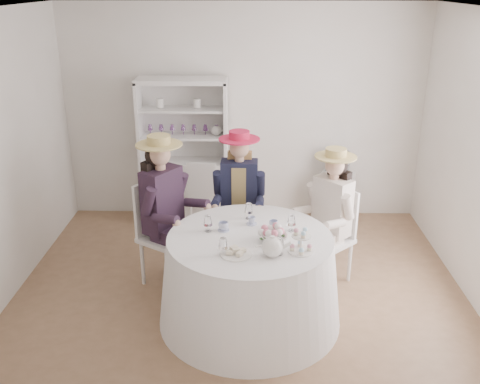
{
  "coord_description": "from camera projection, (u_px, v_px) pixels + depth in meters",
  "views": [
    {
      "loc": [
        0.1,
        -4.61,
        2.93
      ],
      "look_at": [
        0.0,
        0.1,
        1.05
      ],
      "focal_mm": 40.0,
      "sensor_mm": 36.0,
      "label": 1
    }
  ],
  "objects": [
    {
      "name": "flower_bowl",
      "position": [
        274.0,
        238.0,
        4.58
      ],
      "size": [
        0.26,
        0.26,
        0.06
      ],
      "primitive_type": "imported",
      "rotation": [
        0.0,
        0.0,
        0.13
      ],
      "color": "white",
      "rests_on": "tea_table"
    },
    {
      "name": "wall_back",
      "position": [
        243.0,
        114.0,
        6.73
      ],
      "size": [
        4.5,
        0.0,
        4.5
      ],
      "primitive_type": "plane",
      "rotation": [
        1.57,
        0.0,
        0.0
      ],
      "color": "silver",
      "rests_on": "ground"
    },
    {
      "name": "cupcake_stand",
      "position": [
        301.0,
        244.0,
        4.39
      ],
      "size": [
        0.21,
        0.21,
        0.2
      ],
      "rotation": [
        0.0,
        0.0,
        0.41
      ],
      "color": "white",
      "rests_on": "tea_table"
    },
    {
      "name": "spare_chair",
      "position": [
        203.0,
        193.0,
        6.58
      ],
      "size": [
        0.41,
        0.41,
        0.91
      ],
      "rotation": [
        0.0,
        0.0,
        3.04
      ],
      "color": "silver",
      "rests_on": "ground"
    },
    {
      "name": "wall_front",
      "position": [
        232.0,
        280.0,
        3.01
      ],
      "size": [
        4.5,
        0.0,
        4.5
      ],
      "primitive_type": "plane",
      "rotation": [
        -1.57,
        0.0,
        0.0
      ],
      "color": "silver",
      "rests_on": "ground"
    },
    {
      "name": "stemware_set",
      "position": [
        250.0,
        229.0,
        4.63
      ],
      "size": [
        0.82,
        0.79,
        0.15
      ],
      "color": "white",
      "rests_on": "tea_table"
    },
    {
      "name": "teacup_b",
      "position": [
        252.0,
        221.0,
        4.89
      ],
      "size": [
        0.07,
        0.07,
        0.06
      ],
      "primitive_type": "imported",
      "rotation": [
        0.0,
        0.0,
        -0.03
      ],
      "color": "white",
      "rests_on": "tea_table"
    },
    {
      "name": "side_table",
      "position": [
        335.0,
        198.0,
        6.86
      ],
      "size": [
        0.52,
        0.52,
        0.63
      ],
      "primitive_type": "cube",
      "rotation": [
        0.0,
        0.0,
        -0.36
      ],
      "color": "silver",
      "rests_on": "ground"
    },
    {
      "name": "teacup_c",
      "position": [
        274.0,
        225.0,
        4.82
      ],
      "size": [
        0.1,
        0.1,
        0.07
      ],
      "primitive_type": "imported",
      "rotation": [
        0.0,
        0.0,
        0.32
      ],
      "color": "white",
      "rests_on": "tea_table"
    },
    {
      "name": "table_teapot",
      "position": [
        273.0,
        247.0,
        4.32
      ],
      "size": [
        0.24,
        0.17,
        0.18
      ],
      "rotation": [
        0.0,
        0.0,
        -0.25
      ],
      "color": "white",
      "rests_on": "tea_table"
    },
    {
      "name": "tea_table",
      "position": [
        250.0,
        279.0,
        4.82
      ],
      "size": [
        1.66,
        1.66,
        0.84
      ],
      "rotation": [
        0.0,
        0.0,
        0.15
      ],
      "color": "white",
      "rests_on": "ground"
    },
    {
      "name": "guest_mid",
      "position": [
        239.0,
        191.0,
        5.64
      ],
      "size": [
        0.54,
        0.57,
        1.5
      ],
      "rotation": [
        0.0,
        0.0,
        -0.04
      ],
      "color": "silver",
      "rests_on": "ground"
    },
    {
      "name": "ceiling",
      "position": [
        240.0,
        10.0,
        4.37
      ],
      "size": [
        4.5,
        4.5,
        0.0
      ],
      "primitive_type": "plane",
      "rotation": [
        3.14,
        0.0,
        0.0
      ],
      "color": "white",
      "rests_on": "wall_back"
    },
    {
      "name": "ground",
      "position": [
        240.0,
        292.0,
        5.37
      ],
      "size": [
        4.5,
        4.5,
        0.0
      ],
      "primitive_type": "plane",
      "color": "brown",
      "rests_on": "ground"
    },
    {
      "name": "hutch",
      "position": [
        185.0,
        172.0,
        6.78
      ],
      "size": [
        1.2,
        0.69,
        1.84
      ],
      "rotation": [
        0.0,
        0.0,
        0.28
      ],
      "color": "silver",
      "rests_on": "ground"
    },
    {
      "name": "teacup_a",
      "position": [
        224.0,
        227.0,
        4.77
      ],
      "size": [
        0.09,
        0.09,
        0.07
      ],
      "primitive_type": "imported",
      "rotation": [
        0.0,
        0.0,
        -0.01
      ],
      "color": "white",
      "rests_on": "tea_table"
    },
    {
      "name": "flower_arrangement",
      "position": [
        272.0,
        232.0,
        4.57
      ],
      "size": [
        0.17,
        0.17,
        0.06
      ],
      "rotation": [
        0.0,
        0.0,
        0.11
      ],
      "color": "#D76B83",
      "rests_on": "tea_table"
    },
    {
      "name": "sandwich_plate",
      "position": [
        236.0,
        253.0,
        4.36
      ],
      "size": [
        0.26,
        0.26,
        0.06
      ],
      "rotation": [
        0.0,
        0.0,
        -0.38
      ],
      "color": "white",
      "rests_on": "tea_table"
    },
    {
      "name": "guest_right",
      "position": [
        330.0,
        209.0,
        5.3
      ],
      "size": [
        0.61,
        0.6,
        1.43
      ],
      "rotation": [
        0.0,
        0.0,
        -0.82
      ],
      "color": "silver",
      "rests_on": "ground"
    },
    {
      "name": "guest_left",
      "position": [
        164.0,
        203.0,
        5.25
      ],
      "size": [
        0.67,
        0.63,
        1.57
      ],
      "rotation": [
        0.0,
        0.0,
        1.0
      ],
      "color": "silver",
      "rests_on": "ground"
    },
    {
      "name": "hatbox",
      "position": [
        338.0,
        164.0,
        6.68
      ],
      "size": [
        0.38,
        0.38,
        0.3
      ],
      "primitive_type": "cylinder",
      "rotation": [
        0.0,
        0.0,
        -0.3
      ],
      "color": "black",
      "rests_on": "side_table"
    }
  ]
}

